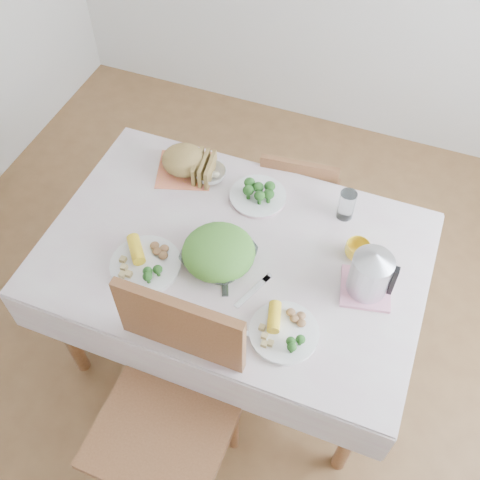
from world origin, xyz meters
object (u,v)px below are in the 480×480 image
(yellow_mug, at_px, (357,250))
(electric_kettle, at_px, (371,271))
(salad_bowl, at_px, (219,257))
(dining_table, at_px, (234,302))
(chair_far, at_px, (301,190))
(dinner_plate_left, at_px, (146,265))
(chair_near, at_px, (165,433))
(dinner_plate_right, at_px, (284,332))

(yellow_mug, relative_size, electric_kettle, 0.47)
(salad_bowl, relative_size, electric_kettle, 1.26)
(dining_table, distance_m, chair_far, 0.69)
(dinner_plate_left, height_order, yellow_mug, yellow_mug)
(yellow_mug, bearing_deg, dinner_plate_left, -155.44)
(dinner_plate_left, bearing_deg, dining_table, 33.51)
(salad_bowl, xyz_separation_m, electric_kettle, (0.56, 0.08, 0.09))
(dinner_plate_left, bearing_deg, chair_far, 66.31)
(salad_bowl, bearing_deg, yellow_mug, 23.89)
(dinner_plate_left, xyz_separation_m, yellow_mug, (0.75, 0.34, 0.03))
(chair_near, height_order, chair_far, chair_near)
(dinner_plate_left, bearing_deg, chair_near, -59.75)
(salad_bowl, xyz_separation_m, dinner_plate_left, (-0.26, -0.12, -0.02))
(electric_kettle, bearing_deg, salad_bowl, -176.67)
(electric_kettle, bearing_deg, yellow_mug, 112.51)
(chair_far, relative_size, dinner_plate_right, 3.25)
(dining_table, height_order, chair_far, chair_far)
(chair_far, height_order, electric_kettle, electric_kettle)
(dinner_plate_right, xyz_separation_m, yellow_mug, (0.16, 0.43, 0.03))
(chair_near, relative_size, dinner_plate_right, 4.21)
(chair_near, distance_m, yellow_mug, 1.00)
(salad_bowl, bearing_deg, dinner_plate_right, -31.95)
(salad_bowl, distance_m, yellow_mug, 0.54)
(dining_table, relative_size, chair_far, 1.71)
(salad_bowl, height_order, dinner_plate_right, salad_bowl)
(dinner_plate_left, xyz_separation_m, dinner_plate_right, (0.59, -0.09, 0.00))
(chair_far, xyz_separation_m, dinner_plate_right, (0.21, -0.96, 0.31))
(chair_near, xyz_separation_m, dinner_plate_right, (0.31, 0.39, 0.31))
(dinner_plate_left, distance_m, yellow_mug, 0.82)
(chair_near, xyz_separation_m, dinner_plate_left, (-0.28, 0.48, 0.31))
(chair_near, relative_size, electric_kettle, 5.05)
(chair_near, bearing_deg, chair_far, 85.96)
(chair_far, bearing_deg, salad_bowl, 74.07)
(electric_kettle, bearing_deg, chair_near, -133.18)
(chair_far, bearing_deg, dinner_plate_right, 95.98)
(chair_near, xyz_separation_m, yellow_mug, (0.47, 0.82, 0.34))
(chair_near, distance_m, dinner_plate_right, 0.59)
(electric_kettle, bearing_deg, chair_far, 118.41)
(chair_far, xyz_separation_m, electric_kettle, (0.44, -0.67, 0.42))
(chair_far, distance_m, electric_kettle, 0.90)
(chair_far, distance_m, dinner_plate_right, 1.03)
(dinner_plate_right, bearing_deg, chair_far, 102.32)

